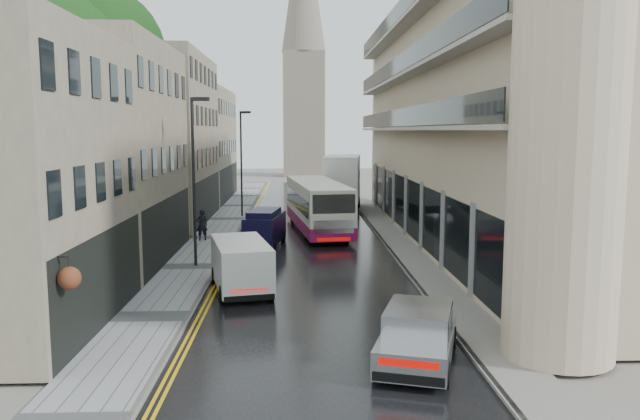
{
  "coord_description": "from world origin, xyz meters",
  "views": [
    {
      "loc": [
        -0.66,
        -10.95,
        6.72
      ],
      "look_at": [
        0.44,
        18.0,
        3.02
      ],
      "focal_mm": 35.0,
      "sensor_mm": 36.0,
      "label": 1
    }
  ],
  "objects_px": {
    "tree_far": "(130,138)",
    "navy_van": "(245,231)",
    "white_lorry": "(326,186)",
    "lamp_post_far": "(241,164)",
    "silver_hatchback": "(378,350)",
    "cream_bus": "(306,213)",
    "lamp_post_near": "(194,183)",
    "pedestrian": "(202,225)",
    "white_van": "(222,276)",
    "tree_near": "(52,126)"
  },
  "relations": [
    {
      "from": "white_lorry",
      "to": "navy_van",
      "type": "height_order",
      "value": "white_lorry"
    },
    {
      "from": "white_van",
      "to": "lamp_post_far",
      "type": "distance_m",
      "value": 24.66
    },
    {
      "from": "tree_near",
      "to": "pedestrian",
      "type": "distance_m",
      "value": 10.68
    },
    {
      "from": "white_van",
      "to": "lamp_post_far",
      "type": "relative_size",
      "value": 0.6
    },
    {
      "from": "cream_bus",
      "to": "pedestrian",
      "type": "relative_size",
      "value": 6.51
    },
    {
      "from": "pedestrian",
      "to": "lamp_post_near",
      "type": "relative_size",
      "value": 0.23
    },
    {
      "from": "silver_hatchback",
      "to": "navy_van",
      "type": "xyz_separation_m",
      "value": [
        -5.05,
        18.64,
        0.27
      ]
    },
    {
      "from": "white_lorry",
      "to": "silver_hatchback",
      "type": "distance_m",
      "value": 32.91
    },
    {
      "from": "tree_near",
      "to": "white_lorry",
      "type": "height_order",
      "value": "tree_near"
    },
    {
      "from": "silver_hatchback",
      "to": "lamp_post_near",
      "type": "xyz_separation_m",
      "value": [
        -7.15,
        14.26,
        3.33
      ]
    },
    {
      "from": "navy_van",
      "to": "white_lorry",
      "type": "bearing_deg",
      "value": 78.81
    },
    {
      "from": "white_lorry",
      "to": "lamp_post_near",
      "type": "bearing_deg",
      "value": -103.88
    },
    {
      "from": "silver_hatchback",
      "to": "pedestrian",
      "type": "relative_size",
      "value": 2.4
    },
    {
      "from": "cream_bus",
      "to": "white_van",
      "type": "xyz_separation_m",
      "value": [
        -3.45,
        -13.98,
        -0.57
      ]
    },
    {
      "from": "white_lorry",
      "to": "white_van",
      "type": "height_order",
      "value": "white_lorry"
    },
    {
      "from": "tree_near",
      "to": "cream_bus",
      "type": "bearing_deg",
      "value": 28.91
    },
    {
      "from": "silver_hatchback",
      "to": "lamp_post_far",
      "type": "distance_m",
      "value": 32.97
    },
    {
      "from": "navy_van",
      "to": "lamp_post_near",
      "type": "height_order",
      "value": "lamp_post_near"
    },
    {
      "from": "tree_near",
      "to": "navy_van",
      "type": "relative_size",
      "value": 3.19
    },
    {
      "from": "silver_hatchback",
      "to": "pedestrian",
      "type": "height_order",
      "value": "pedestrian"
    },
    {
      "from": "tree_near",
      "to": "white_van",
      "type": "distance_m",
      "value": 12.84
    },
    {
      "from": "tree_far",
      "to": "lamp_post_near",
      "type": "height_order",
      "value": "tree_far"
    },
    {
      "from": "tree_far",
      "to": "navy_van",
      "type": "height_order",
      "value": "tree_far"
    },
    {
      "from": "white_van",
      "to": "lamp_post_near",
      "type": "xyz_separation_m",
      "value": [
        -2.08,
        6.52,
        3.08
      ]
    },
    {
      "from": "tree_far",
      "to": "silver_hatchback",
      "type": "relative_size",
      "value": 2.78
    },
    {
      "from": "cream_bus",
      "to": "silver_hatchback",
      "type": "height_order",
      "value": "cream_bus"
    },
    {
      "from": "pedestrian",
      "to": "lamp_post_far",
      "type": "distance_m",
      "value": 11.38
    },
    {
      "from": "tree_far",
      "to": "white_lorry",
      "type": "distance_m",
      "value": 15.23
    },
    {
      "from": "tree_far",
      "to": "white_van",
      "type": "height_order",
      "value": "tree_far"
    },
    {
      "from": "cream_bus",
      "to": "white_van",
      "type": "height_order",
      "value": "cream_bus"
    },
    {
      "from": "tree_near",
      "to": "cream_bus",
      "type": "xyz_separation_m",
      "value": [
        12.4,
        6.85,
        -5.27
      ]
    },
    {
      "from": "lamp_post_far",
      "to": "tree_far",
      "type": "bearing_deg",
      "value": -126.53
    },
    {
      "from": "white_lorry",
      "to": "cream_bus",
      "type": "bearing_deg",
      "value": -91.44
    },
    {
      "from": "cream_bus",
      "to": "white_lorry",
      "type": "height_order",
      "value": "white_lorry"
    },
    {
      "from": "tree_far",
      "to": "cream_bus",
      "type": "bearing_deg",
      "value": -26.96
    },
    {
      "from": "white_lorry",
      "to": "lamp_post_far",
      "type": "relative_size",
      "value": 1.12
    },
    {
      "from": "tree_far",
      "to": "pedestrian",
      "type": "xyz_separation_m",
      "value": [
        5.83,
        -6.55,
        -5.17
      ]
    },
    {
      "from": "pedestrian",
      "to": "tree_far",
      "type": "bearing_deg",
      "value": -69.76
    },
    {
      "from": "white_lorry",
      "to": "lamp_post_near",
      "type": "distance_m",
      "value": 20.07
    },
    {
      "from": "navy_van",
      "to": "lamp_post_near",
      "type": "xyz_separation_m",
      "value": [
        -2.1,
        -4.38,
        3.06
      ]
    },
    {
      "from": "pedestrian",
      "to": "lamp_post_far",
      "type": "height_order",
      "value": "lamp_post_far"
    },
    {
      "from": "lamp_post_near",
      "to": "pedestrian",
      "type": "bearing_deg",
      "value": 103.89
    },
    {
      "from": "tree_far",
      "to": "navy_van",
      "type": "xyz_separation_m",
      "value": [
        8.67,
        -9.23,
        -5.1
      ]
    },
    {
      "from": "cream_bus",
      "to": "white_van",
      "type": "distance_m",
      "value": 14.41
    },
    {
      "from": "silver_hatchback",
      "to": "navy_van",
      "type": "height_order",
      "value": "navy_van"
    },
    {
      "from": "cream_bus",
      "to": "lamp_post_far",
      "type": "distance_m",
      "value": 11.77
    },
    {
      "from": "pedestrian",
      "to": "lamp_post_far",
      "type": "xyz_separation_m",
      "value": [
        1.47,
        10.86,
        3.08
      ]
    },
    {
      "from": "white_van",
      "to": "navy_van",
      "type": "distance_m",
      "value": 10.9
    },
    {
      "from": "lamp_post_near",
      "to": "tree_near",
      "type": "bearing_deg",
      "value": -177.09
    },
    {
      "from": "tree_near",
      "to": "navy_van",
      "type": "height_order",
      "value": "tree_near"
    }
  ]
}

